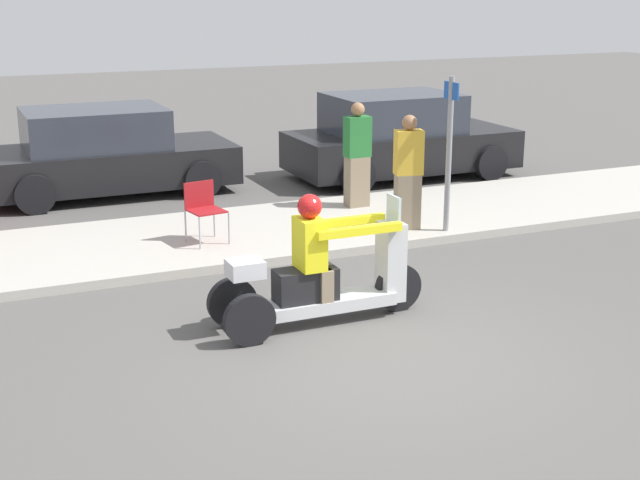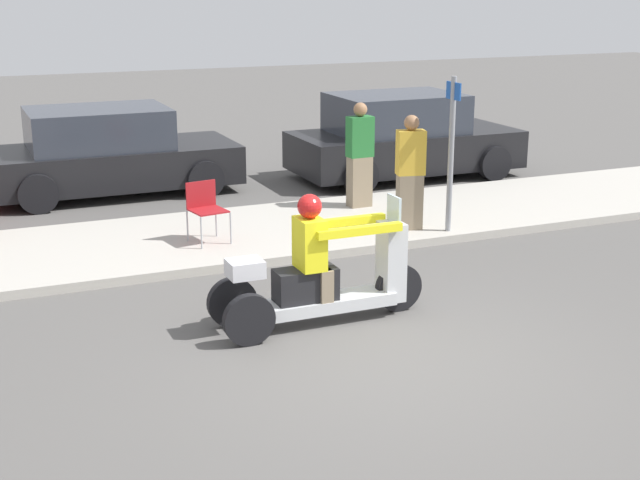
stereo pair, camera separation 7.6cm
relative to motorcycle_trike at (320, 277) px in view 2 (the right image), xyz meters
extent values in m
plane|color=#565451|center=(0.19, -1.15, -0.52)|extent=(60.00, 60.00, 0.00)
cube|color=#B2ADA3|center=(0.19, 3.45, -0.46)|extent=(28.00, 2.80, 0.12)
cylinder|color=black|center=(0.95, 0.00, -0.25)|extent=(0.54, 0.10, 0.54)
cylinder|color=black|center=(-0.91, -0.28, -0.25)|extent=(0.54, 0.10, 0.54)
cylinder|color=black|center=(-0.91, 0.28, -0.25)|extent=(0.54, 0.10, 0.54)
cube|color=silver|center=(0.00, 0.00, -0.30)|extent=(1.68, 0.40, 0.14)
cube|color=black|center=(-0.17, 0.00, -0.06)|extent=(0.67, 0.31, 0.35)
cube|color=silver|center=(0.85, 0.00, 0.07)|extent=(0.24, 0.31, 0.89)
cube|color=silver|center=(0.87, 0.00, 0.67)|extent=(0.03, 0.28, 0.30)
cube|color=silver|center=(-0.84, 0.00, 0.21)|extent=(0.36, 0.31, 0.18)
cube|color=yellow|center=(-0.12, 0.00, 0.39)|extent=(0.26, 0.38, 0.55)
sphere|color=red|center=(-0.12, 0.00, 0.80)|extent=(0.26, 0.26, 0.26)
cube|color=gray|center=(0.01, -0.12, -0.06)|extent=(0.14, 0.14, 0.35)
cube|color=gray|center=(0.01, 0.12, -0.06)|extent=(0.14, 0.14, 0.35)
cube|color=yellow|center=(0.36, -0.20, 0.53)|extent=(0.98, 0.09, 0.09)
cube|color=yellow|center=(0.36, 0.20, 0.53)|extent=(0.98, 0.09, 0.09)
cube|color=gray|center=(2.43, 4.12, 0.00)|extent=(0.36, 0.25, 0.80)
cube|color=#267233|center=(2.43, 4.12, 0.72)|extent=(0.40, 0.25, 0.63)
sphere|color=#9E704C|center=(2.43, 4.12, 1.14)|extent=(0.22, 0.22, 0.22)
cube|color=gray|center=(2.52, 2.63, 0.00)|extent=(0.40, 0.31, 0.80)
cube|color=gold|center=(2.52, 2.63, 0.72)|extent=(0.44, 0.32, 0.63)
sphere|color=#9E704C|center=(2.52, 2.63, 1.14)|extent=(0.22, 0.22, 0.22)
cylinder|color=#A5A8AD|center=(-0.53, 2.82, -0.18)|extent=(0.02, 0.02, 0.44)
cylinder|color=#A5A8AD|center=(-0.09, 2.89, -0.18)|extent=(0.02, 0.02, 0.44)
cylinder|color=#A5A8AD|center=(-0.60, 3.25, -0.18)|extent=(0.02, 0.02, 0.44)
cylinder|color=#A5A8AD|center=(-0.17, 3.33, -0.18)|extent=(0.02, 0.02, 0.44)
cube|color=maroon|center=(-0.35, 3.07, 0.05)|extent=(0.51, 0.51, 0.02)
cube|color=maroon|center=(-0.38, 3.29, 0.23)|extent=(0.44, 0.10, 0.38)
cube|color=black|center=(-0.89, 7.09, -0.02)|extent=(4.24, 1.89, 0.65)
cube|color=#2D333D|center=(-1.11, 7.09, 0.64)|extent=(2.33, 1.71, 0.67)
cylinder|color=black|center=(0.48, 6.14, -0.20)|extent=(0.64, 0.22, 0.64)
cylinder|color=black|center=(0.48, 8.04, -0.20)|extent=(0.64, 0.22, 0.64)
cylinder|color=black|center=(-2.27, 6.14, -0.20)|extent=(0.64, 0.22, 0.64)
cylinder|color=black|center=(-2.27, 8.04, -0.20)|extent=(0.64, 0.22, 0.64)
cube|color=black|center=(4.43, 6.31, 0.00)|extent=(4.25, 1.86, 0.69)
cube|color=#2D333D|center=(4.22, 6.31, 0.70)|extent=(2.33, 1.67, 0.71)
cylinder|color=black|center=(5.81, 5.38, -0.20)|extent=(0.64, 0.22, 0.64)
cylinder|color=black|center=(5.81, 7.23, -0.20)|extent=(0.64, 0.22, 0.64)
cylinder|color=black|center=(3.05, 5.38, -0.20)|extent=(0.64, 0.22, 0.64)
cylinder|color=black|center=(3.05, 7.23, -0.20)|extent=(0.64, 0.22, 0.64)
cylinder|color=gray|center=(2.98, 2.30, 0.70)|extent=(0.08, 0.08, 2.20)
cube|color=#1E51AD|center=(2.98, 2.30, 1.60)|extent=(0.02, 0.36, 0.24)
camera|label=1|loc=(-3.63, -8.29, 3.05)|focal=50.00mm
camera|label=2|loc=(-3.56, -8.32, 3.05)|focal=50.00mm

